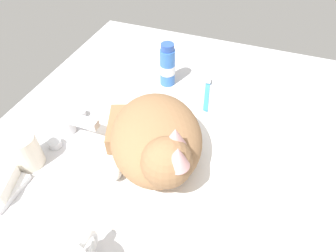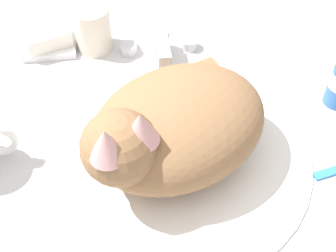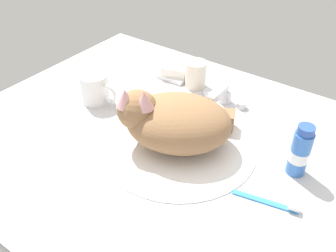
{
  "view_description": "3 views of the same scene",
  "coord_description": "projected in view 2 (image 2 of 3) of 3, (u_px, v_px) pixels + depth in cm",
  "views": [
    {
      "loc": [
        -36.83,
        -16.13,
        50.31
      ],
      "look_at": [
        2.97,
        -1.45,
        7.28
      ],
      "focal_mm": 31.02,
      "sensor_mm": 36.0,
      "label": 1
    },
    {
      "loc": [
        -6.01,
        -36.81,
        50.77
      ],
      "look_at": [
        -1.19,
        1.43,
        4.85
      ],
      "focal_mm": 47.65,
      "sensor_mm": 36.0,
      "label": 2
    },
    {
      "loc": [
        37.43,
        -56.2,
        56.5
      ],
      "look_at": [
        -2.45,
        -0.7,
        4.76
      ],
      "focal_mm": 39.45,
      "sensor_mm": 36.0,
      "label": 3
    }
  ],
  "objects": [
    {
      "name": "ground_plane",
      "position": [
        177.0,
        161.0,
        0.64
      ],
      "size": [
        110.0,
        82.5,
        3.0
      ],
      "primitive_type": "cube",
      "color": "silver"
    },
    {
      "name": "sink_basin",
      "position": [
        178.0,
        154.0,
        0.63
      ],
      "size": [
        37.35,
        37.35,
        0.61
      ],
      "primitive_type": "cylinder",
      "color": "white",
      "rests_on": "ground_plane"
    },
    {
      "name": "faucet",
      "position": [
        160.0,
        44.0,
        0.75
      ],
      "size": [
        13.31,
        10.34,
        5.71
      ],
      "color": "silver",
      "rests_on": "ground_plane"
    },
    {
      "name": "cat",
      "position": [
        170.0,
        127.0,
        0.57
      ],
      "size": [
        29.94,
        28.15,
        15.14
      ],
      "color": "#936B47",
      "rests_on": "sink_basin"
    },
    {
      "name": "rinse_cup",
      "position": [
        93.0,
        29.0,
        0.75
      ],
      "size": [
        6.1,
        6.1,
        7.91
      ],
      "color": "silver",
      "rests_on": "ground_plane"
    },
    {
      "name": "soap_dish",
      "position": [
        50.0,
        47.0,
        0.77
      ],
      "size": [
        9.0,
        6.4,
        1.2
      ],
      "primitive_type": "cube",
      "color": "white",
      "rests_on": "ground_plane"
    },
    {
      "name": "soap_bar",
      "position": [
        48.0,
        37.0,
        0.76
      ],
      "size": [
        8.53,
        6.74,
        2.78
      ],
      "primitive_type": "cube",
      "rotation": [
        0.0,
        0.0,
        0.3
      ],
      "color": "white",
      "rests_on": "soap_dish"
    }
  ]
}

